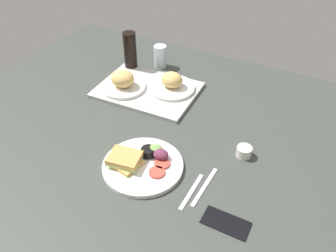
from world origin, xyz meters
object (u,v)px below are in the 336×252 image
soda_bottle (130,51)px  fork (191,191)px  serving_tray (148,90)px  plate_with_salad (142,163)px  bread_plate_near (123,82)px  espresso_cup (244,152)px  drinking_glass (160,56)px  knife (205,186)px  bread_plate_far (172,84)px  cell_phone (226,222)px

soda_bottle → fork: size_ratio=1.16×
serving_tray → plate_with_salad: bearing=-61.7°
bread_plate_near → serving_tray: bearing=27.0°
espresso_cup → bread_plate_near: bearing=166.4°
soda_bottle → espresso_cup: size_ratio=3.51×
serving_tray → drinking_glass: bearing=104.8°
drinking_glass → espresso_cup: 74.09cm
serving_tray → drinking_glass: size_ratio=3.90×
serving_tray → plate_with_salad: size_ratio=1.56×
espresso_cup → knife: bearing=-107.9°
bread_plate_far → cell_phone: (48.09, -56.40, -3.94)cm
bread_plate_far → cell_phone: 74.22cm
serving_tray → knife: bearing=-41.4°
plate_with_salad → knife: size_ratio=1.52×
drinking_glass → bread_plate_far: bearing=-48.6°
plate_with_salad → drinking_glass: drinking_glass is taller
fork → bread_plate_far: bearing=34.0°
bread_plate_far → plate_with_salad: (13.01, -47.78, -2.64)cm
bread_plate_near → espresso_cup: (63.38, -15.34, -2.92)cm
bread_plate_near → knife: bearing=-32.5°
serving_tray → espresso_cup: size_ratio=8.04×
drinking_glass → serving_tray: bearing=-75.2°
knife → cell_phone: size_ratio=1.32×
soda_bottle → cell_phone: (76.29, -65.70, -9.43)cm
drinking_glass → soda_bottle: soda_bottle is taller
drinking_glass → cell_phone: size_ratio=0.80×
bread_plate_near → drinking_glass: (3.80, 28.54, 0.85)cm
bread_plate_near → cell_phone: bread_plate_near is taller
plate_with_salad → fork: size_ratio=1.69×
soda_bottle → bread_plate_far: bearing=-18.2°
serving_tray → knife: (46.71, -41.14, -0.55)cm
plate_with_salad → bread_plate_far: bearing=105.2°
serving_tray → soda_bottle: size_ratio=2.29×
bread_plate_near → knife: size_ratio=1.08×
espresso_cup → knife: (-6.69, -20.71, -1.75)cm
bread_plate_near → plate_with_salad: bread_plate_near is taller
bread_plate_far → knife: (36.67, -46.19, -4.09)cm
bread_plate_far → plate_with_salad: size_ratio=0.75×
soda_bottle → fork: (61.87, -59.49, -9.58)cm
serving_tray → cell_phone: (58.13, -51.36, -0.40)cm
bread_plate_far → soda_bottle: (-28.21, 9.30, 5.49)cm
serving_tray → bread_plate_far: (10.04, 5.05, 3.54)cm
serving_tray → plate_with_salad: plate_with_salad is taller
serving_tray → fork: serving_tray is taller
serving_tray → espresso_cup: (53.40, -20.43, 1.20)cm
bread_plate_near → plate_with_salad: bearing=-48.7°
plate_with_salad → fork: plate_with_salad is taller
knife → espresso_cup: bearing=-16.1°
plate_with_salad → fork: bearing=-6.7°
bread_plate_far → bread_plate_near: bearing=-153.1°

